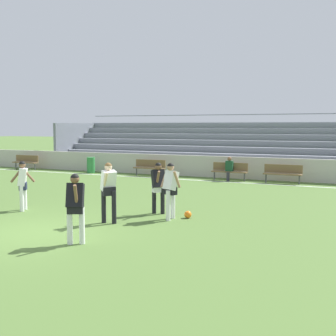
{
  "coord_description": "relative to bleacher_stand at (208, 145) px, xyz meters",
  "views": [
    {
      "loc": [
        7.53,
        -8.38,
        2.74
      ],
      "look_at": [
        1.45,
        5.06,
        1.28
      ],
      "focal_mm": 45.37,
      "sensor_mm": 36.0,
      "label": 1
    }
  ],
  "objects": [
    {
      "name": "trash_bin",
      "position": [
        -5.75,
        -4.24,
        -1.09
      ],
      "size": [
        0.47,
        0.47,
        0.92
      ],
      "primitive_type": "cylinder",
      "color": "#2D7F3D",
      "rests_on": "ground"
    },
    {
      "name": "bench_near_wall_gap",
      "position": [
        -1.89,
        -4.24,
        -1.0
      ],
      "size": [
        1.8,
        0.4,
        0.9
      ],
      "color": "brown",
      "rests_on": "ground"
    },
    {
      "name": "soccer_ball",
      "position": [
        3.96,
        -13.3,
        -1.44
      ],
      "size": [
        0.22,
        0.22,
        0.22
      ],
      "primitive_type": "sphere",
      "color": "orange",
      "rests_on": "ground"
    },
    {
      "name": "player_white_overlapping",
      "position": [
        -1.34,
        -14.43,
        -0.59
      ],
      "size": [
        0.71,
        0.48,
        1.61
      ],
      "color": "white",
      "rests_on": "ground"
    },
    {
      "name": "bleacher_stand",
      "position": [
        0.0,
        0.0,
        0.0
      ],
      "size": [
        19.88,
        5.03,
        3.52
      ],
      "color": "#9EA3AD",
      "rests_on": "ground"
    },
    {
      "name": "bench_far_left",
      "position": [
        5.25,
        -4.24,
        -1.0
      ],
      "size": [
        1.8,
        0.4,
        0.9
      ],
      "color": "brown",
      "rests_on": "ground"
    },
    {
      "name": "player_white_wide_right",
      "position": [
        2.17,
        -14.83,
        -0.51
      ],
      "size": [
        0.51,
        0.66,
        1.72
      ],
      "color": "black",
      "rests_on": "ground"
    },
    {
      "name": "bench_far_right",
      "position": [
        2.63,
        -4.24,
        -1.0
      ],
      "size": [
        1.8,
        0.4,
        0.9
      ],
      "color": "brown",
      "rests_on": "ground"
    },
    {
      "name": "ground_plane",
      "position": [
        1.02,
        -16.51,
        -1.55
      ],
      "size": [
        160.0,
        160.0,
        0.0
      ],
      "primitive_type": "plane",
      "color": "#4C6B30"
    },
    {
      "name": "field_line_sideline",
      "position": [
        1.02,
        -4.86,
        -1.54
      ],
      "size": [
        44.0,
        0.12,
        0.01
      ],
      "primitive_type": "cube",
      "color": "white",
      "rests_on": "ground"
    },
    {
      "name": "player_white_wide_left",
      "position": [
        3.56,
        -13.68,
        -0.55
      ],
      "size": [
        0.61,
        0.49,
        1.67
      ],
      "color": "white",
      "rests_on": "ground"
    },
    {
      "name": "bench_centre_sideline",
      "position": [
        -10.66,
        -4.24,
        -1.0
      ],
      "size": [
        1.8,
        0.4,
        0.9
      ],
      "color": "brown",
      "rests_on": "ground"
    },
    {
      "name": "sideline_wall",
      "position": [
        1.02,
        -3.31,
        -0.97
      ],
      "size": [
        48.0,
        0.16,
        1.15
      ],
      "primitive_type": "cube",
      "color": "#BCB7AD",
      "rests_on": "ground"
    },
    {
      "name": "player_dark_on_ball",
      "position": [
        2.87,
        -13.07,
        -0.59
      ],
      "size": [
        0.54,
        0.64,
        1.61
      ],
      "color": "black",
      "rests_on": "ground"
    },
    {
      "name": "spectator_seated",
      "position": [
        2.63,
        -4.36,
        -0.85
      ],
      "size": [
        0.36,
        0.42,
        1.21
      ],
      "color": "#2D2D38",
      "rests_on": "ground"
    },
    {
      "name": "player_dark_challenging",
      "position": [
        2.62,
        -16.97,
        -0.56
      ],
      "size": [
        0.5,
        0.57,
        1.65
      ],
      "color": "white",
      "rests_on": "ground"
    }
  ]
}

